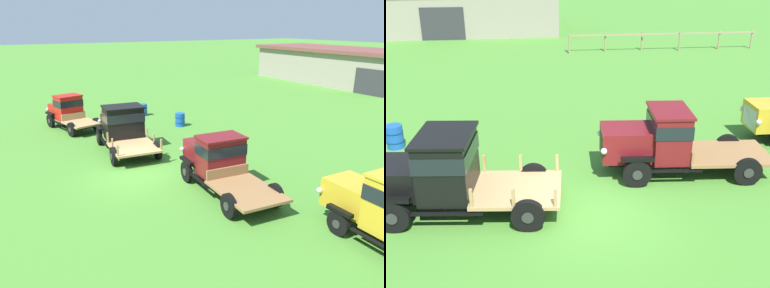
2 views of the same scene
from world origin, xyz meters
TOP-DOWN VIEW (x-y plane):
  - ground_plane at (0.00, 0.00)m, footprint 240.00×240.00m
  - farm_shed at (-11.42, 29.51)m, footprint 25.42×7.91m
  - vintage_truck_foreground_near at (-9.61, -0.89)m, footprint 4.75×2.73m
  - vintage_truck_second_in_line at (-4.03, 0.77)m, footprint 5.69×2.77m
  - vintage_truck_midrow_center at (2.66, 2.46)m, footprint 5.60×2.43m
  - oil_drum_beside_row at (-10.40, 4.51)m, footprint 0.60×0.60m
  - oil_drum_near_fence at (-6.47, 5.47)m, footprint 0.65×0.65m

SIDE VIEW (x-z plane):
  - ground_plane at x=0.00m, z-range 0.00..0.00m
  - oil_drum_beside_row at x=-10.40m, z-range 0.00..0.84m
  - oil_drum_near_fence at x=-6.47m, z-range 0.00..0.86m
  - vintage_truck_foreground_near at x=-9.61m, z-range 0.04..2.15m
  - vintage_truck_midrow_center at x=2.66m, z-range 0.05..2.22m
  - vintage_truck_second_in_line at x=-4.03m, z-range 0.06..2.38m
  - farm_shed at x=-11.42m, z-range 0.02..3.88m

